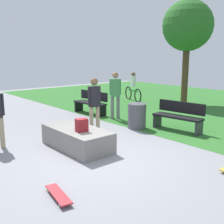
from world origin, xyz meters
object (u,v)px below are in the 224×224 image
object	(u,v)px
cyclist_on_bicycle	(133,89)
tree_slender_maple	(188,26)
park_bench_center_lawn	(91,102)
trash_bin	(137,116)
concrete_ledge	(77,138)
skater_watching	(94,101)
pedestrian_with_backpack	(115,91)
park_bench_far_right	(179,116)
backpack_on_ledge	(82,125)
skateboard_by_ledge	(58,194)

from	to	relation	value
cyclist_on_bicycle	tree_slender_maple	bearing A→B (deg)	33.44
park_bench_center_lawn	trash_bin	bearing A→B (deg)	-4.65
concrete_ledge	trash_bin	distance (m)	2.63
skater_watching	pedestrian_with_backpack	world-z (taller)	pedestrian_with_backpack
park_bench_far_right	pedestrian_with_backpack	world-z (taller)	pedestrian_with_backpack
tree_slender_maple	backpack_on_ledge	bearing A→B (deg)	-71.67
skater_watching	skateboard_by_ledge	xyz separation A→B (m)	(2.80, -2.88, -0.93)
park_bench_center_lawn	cyclist_on_bicycle	bearing A→B (deg)	108.78
skateboard_by_ledge	trash_bin	distance (m)	4.87
concrete_ledge	park_bench_center_lawn	distance (m)	4.29
concrete_ledge	trash_bin	world-z (taller)	trash_bin
backpack_on_ledge	pedestrian_with_backpack	size ratio (longest dim) A/B	0.18
backpack_on_ledge	trash_bin	distance (m)	2.78
cyclist_on_bicycle	trash_bin	bearing A→B (deg)	-43.41
park_bench_center_lawn	park_bench_far_right	world-z (taller)	same
backpack_on_ledge	skateboard_by_ledge	world-z (taller)	backpack_on_ledge
trash_bin	cyclist_on_bicycle	xyz separation A→B (m)	(-4.06, 3.84, 0.22)
concrete_ledge	pedestrian_with_backpack	xyz separation A→B (m)	(-1.90, 2.96, 0.80)
cyclist_on_bicycle	park_bench_far_right	bearing A→B (deg)	-30.69
skateboard_by_ledge	pedestrian_with_backpack	bearing A→B (deg)	129.72
concrete_ledge	park_bench_far_right	distance (m)	3.47
tree_slender_maple	trash_bin	world-z (taller)	tree_slender_maple
skateboard_by_ledge	skater_watching	bearing A→B (deg)	134.20
park_bench_center_lawn	trash_bin	world-z (taller)	park_bench_center_lawn
backpack_on_ledge	park_bench_center_lawn	world-z (taller)	park_bench_center_lawn
backpack_on_ledge	skateboard_by_ledge	size ratio (longest dim) A/B	0.39
backpack_on_ledge	park_bench_far_right	size ratio (longest dim) A/B	0.19
park_bench_center_lawn	tree_slender_maple	size ratio (longest dim) A/B	0.33
park_bench_far_right	trash_bin	xyz separation A→B (m)	(-1.04, -0.81, -0.07)
concrete_ledge	skateboard_by_ledge	size ratio (longest dim) A/B	2.46
concrete_ledge	skateboard_by_ledge	world-z (taller)	concrete_ledge
park_bench_center_lawn	pedestrian_with_backpack	xyz separation A→B (m)	(1.33, 0.14, 0.58)
backpack_on_ledge	tree_slender_maple	distance (m)	8.87
skater_watching	tree_slender_maple	bearing A→B (deg)	102.24
skateboard_by_ledge	trash_bin	xyz separation A→B (m)	(-2.34, 4.26, 0.34)
park_bench_far_right	cyclist_on_bicycle	bearing A→B (deg)	149.31
skateboard_by_ledge	backpack_on_ledge	bearing A→B (deg)	135.36
trash_bin	pedestrian_with_backpack	size ratio (longest dim) A/B	0.46
park_bench_center_lawn	concrete_ledge	bearing A→B (deg)	-41.18
concrete_ledge	park_bench_center_lawn	bearing A→B (deg)	138.82
backpack_on_ledge	concrete_ledge	bearing A→B (deg)	89.29
concrete_ledge	trash_bin	size ratio (longest dim) A/B	2.48
park_bench_center_lawn	pedestrian_with_backpack	size ratio (longest dim) A/B	0.92
tree_slender_maple	cyclist_on_bicycle	world-z (taller)	tree_slender_maple
skater_watching	park_bench_far_right	distance (m)	2.70
backpack_on_ledge	tree_slender_maple	world-z (taller)	tree_slender_maple
skateboard_by_ledge	cyclist_on_bicycle	xyz separation A→B (m)	(-6.40, 8.09, 0.57)
skater_watching	park_bench_far_right	world-z (taller)	skater_watching
trash_bin	cyclist_on_bicycle	size ratio (longest dim) A/B	0.47
skater_watching	park_bench_far_right	xyz separation A→B (m)	(1.50, 2.19, -0.51)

